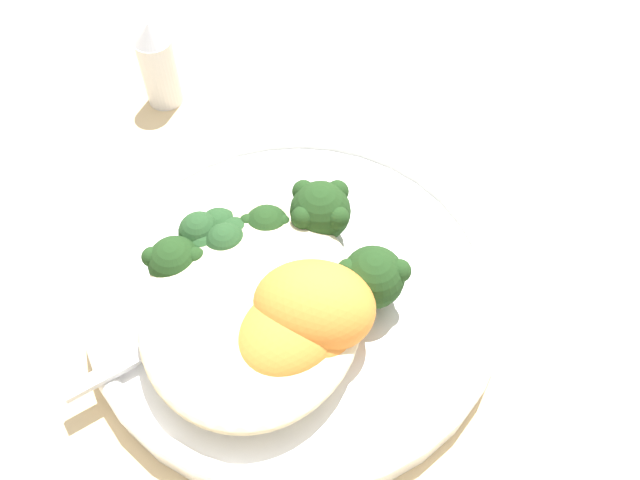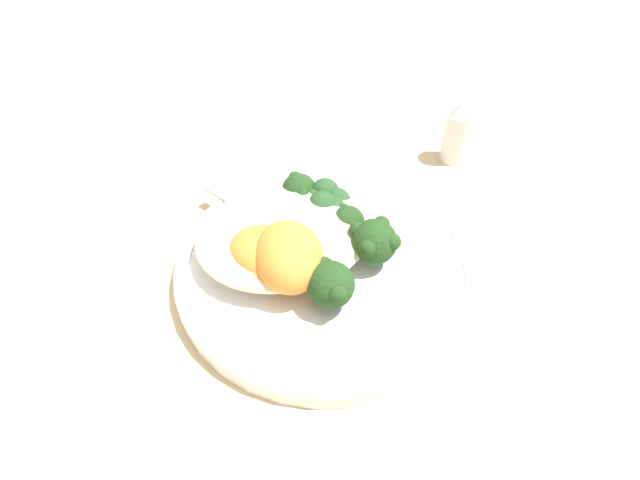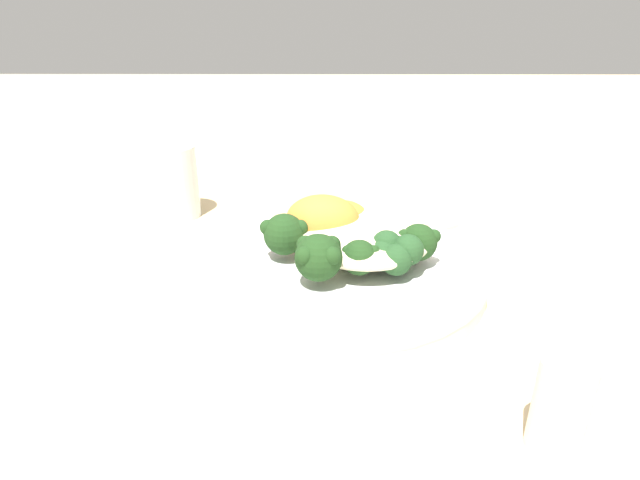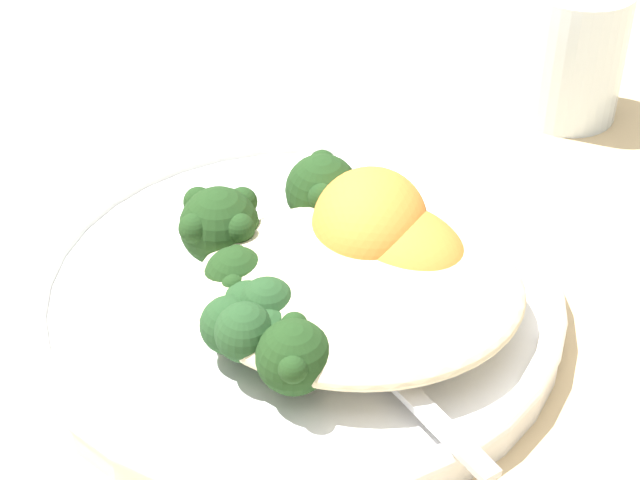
{
  "view_description": "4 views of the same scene",
  "coord_description": "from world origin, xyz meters",
  "px_view_note": "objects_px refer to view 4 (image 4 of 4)",
  "views": [
    {
      "loc": [
        -0.23,
        -0.03,
        0.35
      ],
      "look_at": [
        0.01,
        -0.02,
        0.04
      ],
      "focal_mm": 35.0,
      "sensor_mm": 36.0,
      "label": 1
    },
    {
      "loc": [
        -0.11,
        -0.29,
        0.34
      ],
      "look_at": [
        -0.02,
        -0.01,
        0.05
      ],
      "focal_mm": 28.0,
      "sensor_mm": 36.0,
      "label": 2
    },
    {
      "loc": [
        0.39,
        -0.02,
        0.22
      ],
      "look_at": [
        0.0,
        -0.02,
        0.05
      ],
      "focal_mm": 28.0,
      "sensor_mm": 36.0,
      "label": 3
    },
    {
      "loc": [
        -0.03,
        0.39,
        0.36
      ],
      "look_at": [
        -0.02,
        -0.01,
        0.05
      ],
      "focal_mm": 60.0,
      "sensor_mm": 36.0,
      "label": 4
    }
  ],
  "objects_px": {
    "quinoa_mound": "(359,288)",
    "sweet_potato_chunk_3": "(386,246)",
    "sweet_potato_chunk_1": "(370,224)",
    "sweet_potato_chunk_2": "(405,262)",
    "broccoli_stalk_3": "(301,342)",
    "broccoli_stalk_2": "(254,279)",
    "sweet_potato_chunk_0": "(399,251)",
    "plate": "(295,294)",
    "spoon": "(377,358)",
    "broccoli_stalk_0": "(323,200)",
    "water_glass": "(574,53)",
    "broccoli_stalk_1": "(227,230)",
    "kale_tuft": "(255,322)"
  },
  "relations": [
    {
      "from": "broccoli_stalk_2",
      "to": "water_glass",
      "type": "distance_m",
      "value": 0.28
    },
    {
      "from": "sweet_potato_chunk_1",
      "to": "spoon",
      "type": "bearing_deg",
      "value": 91.3
    },
    {
      "from": "quinoa_mound",
      "to": "sweet_potato_chunk_2",
      "type": "xyz_separation_m",
      "value": [
        -0.02,
        -0.02,
        0.0
      ]
    },
    {
      "from": "sweet_potato_chunk_0",
      "to": "sweet_potato_chunk_1",
      "type": "relative_size",
      "value": 0.99
    },
    {
      "from": "broccoli_stalk_1",
      "to": "broccoli_stalk_3",
      "type": "height_order",
      "value": "broccoli_stalk_1"
    },
    {
      "from": "spoon",
      "to": "water_glass",
      "type": "distance_m",
      "value": 0.29
    },
    {
      "from": "plate",
      "to": "sweet_potato_chunk_2",
      "type": "xyz_separation_m",
      "value": [
        -0.05,
        0.01,
        0.03
      ]
    },
    {
      "from": "broccoli_stalk_0",
      "to": "sweet_potato_chunk_2",
      "type": "xyz_separation_m",
      "value": [
        -0.04,
        0.05,
        -0.0
      ]
    },
    {
      "from": "sweet_potato_chunk_2",
      "to": "spoon",
      "type": "relative_size",
      "value": 0.54
    },
    {
      "from": "broccoli_stalk_3",
      "to": "broccoli_stalk_2",
      "type": "bearing_deg",
      "value": -137.95
    },
    {
      "from": "sweet_potato_chunk_1",
      "to": "sweet_potato_chunk_2",
      "type": "relative_size",
      "value": 1.29
    },
    {
      "from": "sweet_potato_chunk_3",
      "to": "sweet_potato_chunk_2",
      "type": "bearing_deg",
      "value": 126.6
    },
    {
      "from": "quinoa_mound",
      "to": "broccoli_stalk_2",
      "type": "xyz_separation_m",
      "value": [
        0.05,
        -0.01,
        -0.0
      ]
    },
    {
      "from": "broccoli_stalk_0",
      "to": "sweet_potato_chunk_3",
      "type": "bearing_deg",
      "value": -143.3
    },
    {
      "from": "sweet_potato_chunk_1",
      "to": "sweet_potato_chunk_2",
      "type": "height_order",
      "value": "sweet_potato_chunk_1"
    },
    {
      "from": "broccoli_stalk_1",
      "to": "water_glass",
      "type": "xyz_separation_m",
      "value": [
        -0.2,
        -0.18,
        0.0
      ]
    },
    {
      "from": "spoon",
      "to": "sweet_potato_chunk_2",
      "type": "bearing_deg",
      "value": 131.19
    },
    {
      "from": "sweet_potato_chunk_2",
      "to": "quinoa_mound",
      "type": "bearing_deg",
      "value": 38.82
    },
    {
      "from": "kale_tuft",
      "to": "quinoa_mound",
      "type": "bearing_deg",
      "value": -151.95
    },
    {
      "from": "broccoli_stalk_1",
      "to": "water_glass",
      "type": "distance_m",
      "value": 0.27
    },
    {
      "from": "sweet_potato_chunk_3",
      "to": "broccoli_stalk_0",
      "type": "bearing_deg",
      "value": -49.44
    },
    {
      "from": "quinoa_mound",
      "to": "sweet_potato_chunk_0",
      "type": "distance_m",
      "value": 0.03
    },
    {
      "from": "quinoa_mound",
      "to": "sweet_potato_chunk_3",
      "type": "bearing_deg",
      "value": -114.65
    },
    {
      "from": "sweet_potato_chunk_0",
      "to": "water_glass",
      "type": "height_order",
      "value": "water_glass"
    },
    {
      "from": "plate",
      "to": "quinoa_mound",
      "type": "xyz_separation_m",
      "value": [
        -0.03,
        0.02,
        0.02
      ]
    },
    {
      "from": "spoon",
      "to": "water_glass",
      "type": "xyz_separation_m",
      "value": [
        -0.13,
        -0.25,
        0.02
      ]
    },
    {
      "from": "broccoli_stalk_1",
      "to": "water_glass",
      "type": "height_order",
      "value": "water_glass"
    },
    {
      "from": "sweet_potato_chunk_0",
      "to": "kale_tuft",
      "type": "distance_m",
      "value": 0.08
    },
    {
      "from": "plate",
      "to": "quinoa_mound",
      "type": "distance_m",
      "value": 0.05
    },
    {
      "from": "broccoli_stalk_0",
      "to": "sweet_potato_chunk_2",
      "type": "bearing_deg",
      "value": -144.23
    },
    {
      "from": "plate",
      "to": "broccoli_stalk_1",
      "type": "distance_m",
      "value": 0.05
    },
    {
      "from": "plate",
      "to": "water_glass",
      "type": "distance_m",
      "value": 0.26
    },
    {
      "from": "water_glass",
      "to": "sweet_potato_chunk_2",
      "type": "bearing_deg",
      "value": 59.99
    },
    {
      "from": "sweet_potato_chunk_2",
      "to": "sweet_potato_chunk_3",
      "type": "bearing_deg",
      "value": -53.4
    },
    {
      "from": "broccoli_stalk_2",
      "to": "water_glass",
      "type": "bearing_deg",
      "value": -140.36
    },
    {
      "from": "broccoli_stalk_3",
      "to": "kale_tuft",
      "type": "relative_size",
      "value": 2.03
    },
    {
      "from": "sweet_potato_chunk_3",
      "to": "broccoli_stalk_3",
      "type": "bearing_deg",
      "value": 59.21
    },
    {
      "from": "broccoli_stalk_0",
      "to": "water_glass",
      "type": "height_order",
      "value": "water_glass"
    },
    {
      "from": "quinoa_mound",
      "to": "broccoli_stalk_2",
      "type": "distance_m",
      "value": 0.05
    },
    {
      "from": "sweet_potato_chunk_0",
      "to": "broccoli_stalk_1",
      "type": "bearing_deg",
      "value": -10.36
    },
    {
      "from": "plate",
      "to": "broccoli_stalk_3",
      "type": "distance_m",
      "value": 0.07
    },
    {
      "from": "kale_tuft",
      "to": "plate",
      "type": "bearing_deg",
      "value": -108.63
    },
    {
      "from": "broccoli_stalk_2",
      "to": "sweet_potato_chunk_1",
      "type": "xyz_separation_m",
      "value": [
        -0.06,
        -0.03,
        0.01
      ]
    },
    {
      "from": "plate",
      "to": "broccoli_stalk_0",
      "type": "relative_size",
      "value": 3.08
    },
    {
      "from": "broccoli_stalk_1",
      "to": "sweet_potato_chunk_2",
      "type": "height_order",
      "value": "broccoli_stalk_1"
    },
    {
      "from": "broccoli_stalk_2",
      "to": "spoon",
      "type": "bearing_deg",
      "value": 134.04
    },
    {
      "from": "plate",
      "to": "sweet_potato_chunk_3",
      "type": "height_order",
      "value": "sweet_potato_chunk_3"
    },
    {
      "from": "broccoli_stalk_2",
      "to": "kale_tuft",
      "type": "xyz_separation_m",
      "value": [
        -0.0,
        0.03,
        0.0
      ]
    },
    {
      "from": "sweet_potato_chunk_1",
      "to": "kale_tuft",
      "type": "distance_m",
      "value": 0.08
    },
    {
      "from": "broccoli_stalk_3",
      "to": "water_glass",
      "type": "xyz_separation_m",
      "value": [
        -0.16,
        -0.26,
        0.01
      ]
    }
  ]
}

